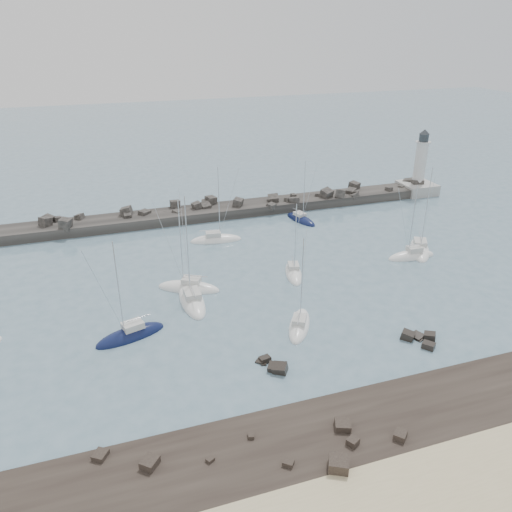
% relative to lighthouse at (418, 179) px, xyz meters
% --- Properties ---
extents(ground, '(400.00, 400.00, 0.00)m').
position_rel_lighthouse_xyz_m(ground, '(-47.00, -38.00, -3.09)').
color(ground, slate).
rests_on(ground, ground).
extents(rock_shelf, '(140.00, 12.00, 2.04)m').
position_rel_lighthouse_xyz_m(rock_shelf, '(-46.69, -60.02, -3.07)').
color(rock_shelf, black).
rests_on(rock_shelf, ground).
extents(rock_cluster_near, '(3.20, 4.00, 1.61)m').
position_rel_lighthouse_xyz_m(rock_cluster_near, '(-51.17, -47.90, -2.89)').
color(rock_cluster_near, black).
rests_on(rock_cluster_near, ground).
extents(rock_cluster_far, '(4.51, 4.34, 1.65)m').
position_rel_lighthouse_xyz_m(rock_cluster_far, '(-32.94, -48.30, -2.92)').
color(rock_cluster_far, black).
rests_on(rock_cluster_far, ground).
extents(breakwater, '(115.00, 7.52, 5.30)m').
position_rel_lighthouse_xyz_m(breakwater, '(-54.48, 0.02, -2.74)').
color(breakwater, '#2C2A27').
rests_on(breakwater, ground).
extents(lighthouse, '(7.00, 7.00, 14.60)m').
position_rel_lighthouse_xyz_m(lighthouse, '(0.00, 0.00, 0.00)').
color(lighthouse, '#9D9C98').
rests_on(lighthouse, ground).
extents(sailboat_2, '(8.94, 5.00, 13.71)m').
position_rel_lighthouse_xyz_m(sailboat_2, '(-65.27, -36.90, -2.93)').
color(sailboat_2, '#0F173F').
rests_on(sailboat_2, ground).
extents(sailboat_3, '(3.13, 10.00, 15.80)m').
position_rel_lighthouse_xyz_m(sailboat_3, '(-56.63, -31.03, -2.94)').
color(sailboat_3, white).
rests_on(sailboat_3, ground).
extents(sailboat_4, '(9.16, 3.95, 14.04)m').
position_rel_lighthouse_xyz_m(sailboat_4, '(-48.49, -11.97, -2.95)').
color(sailboat_4, white).
rests_on(sailboat_4, ground).
extents(sailboat_5, '(9.17, 6.61, 14.23)m').
position_rel_lighthouse_xyz_m(sailboat_5, '(-56.32, -27.50, -2.94)').
color(sailboat_5, white).
rests_on(sailboat_5, ground).
extents(sailboat_6, '(4.28, 8.03, 12.20)m').
position_rel_lighthouse_xyz_m(sailboat_6, '(-40.57, -27.81, -2.96)').
color(sailboat_6, white).
rests_on(sailboat_6, ground).
extents(sailboat_7, '(6.07, 8.08, 12.60)m').
position_rel_lighthouse_xyz_m(sailboat_7, '(-45.32, -41.27, -2.95)').
color(sailboat_7, white).
rests_on(sailboat_7, ground).
extents(sailboat_8, '(4.44, 8.27, 12.47)m').
position_rel_lighthouse_xyz_m(sailboat_8, '(-30.78, -7.53, -2.96)').
color(sailboat_8, '#0F173F').
rests_on(sailboat_8, ground).
extents(sailboat_9, '(8.18, 2.84, 13.04)m').
position_rel_lighthouse_xyz_m(sailboat_9, '(-20.47, -28.33, -2.93)').
color(sailboat_9, white).
rests_on(sailboat_9, ground).
extents(sailboat_10, '(7.55, 9.95, 15.27)m').
position_rel_lighthouse_xyz_m(sailboat_10, '(-17.61, -26.44, -2.96)').
color(sailboat_10, white).
rests_on(sailboat_10, ground).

